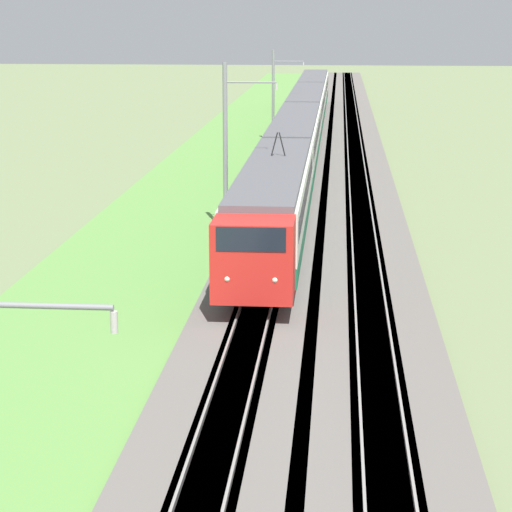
# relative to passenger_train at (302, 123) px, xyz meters

# --- Properties ---
(ballast_main) EXTENTS (240.00, 4.40, 0.30)m
(ballast_main) POSITION_rel_passenger_train_xyz_m (-19.99, 0.00, -2.20)
(ballast_main) COLOR #605B56
(ballast_main) RESTS_ON ground
(ballast_adjacent) EXTENTS (240.00, 4.40, 0.30)m
(ballast_adjacent) POSITION_rel_passenger_train_xyz_m (-19.99, -3.99, -2.20)
(ballast_adjacent) COLOR #605B56
(ballast_adjacent) RESTS_ON ground
(track_main) EXTENTS (240.00, 1.57, 0.45)m
(track_main) POSITION_rel_passenger_train_xyz_m (-19.99, 0.00, -2.19)
(track_main) COLOR #4C4238
(track_main) RESTS_ON ground
(track_adjacent) EXTENTS (240.00, 1.57, 0.45)m
(track_adjacent) POSITION_rel_passenger_train_xyz_m (-19.99, -3.99, -2.19)
(track_adjacent) COLOR #4C4238
(track_adjacent) RESTS_ON ground
(grass_verge) EXTENTS (240.00, 8.69, 0.12)m
(grass_verge) POSITION_rel_passenger_train_xyz_m (-19.99, 5.36, -2.29)
(grass_verge) COLOR #5B8E42
(grass_verge) RESTS_ON ground
(passenger_train) EXTENTS (85.92, 2.86, 5.03)m
(passenger_train) POSITION_rel_passenger_train_xyz_m (0.00, 0.00, 0.00)
(passenger_train) COLOR red
(passenger_train) RESTS_ON ground
(catenary_mast_mid) EXTENTS (0.22, 2.56, 8.13)m
(catenary_mast_mid) POSITION_rel_passenger_train_xyz_m (-27.98, 2.48, 1.85)
(catenary_mast_mid) COLOR slate
(catenary_mast_mid) RESTS_ON ground
(catenary_mast_far) EXTENTS (0.22, 2.56, 7.48)m
(catenary_mast_far) POSITION_rel_passenger_train_xyz_m (6.11, 2.48, 1.52)
(catenary_mast_far) COLOR slate
(catenary_mast_far) RESTS_ON ground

